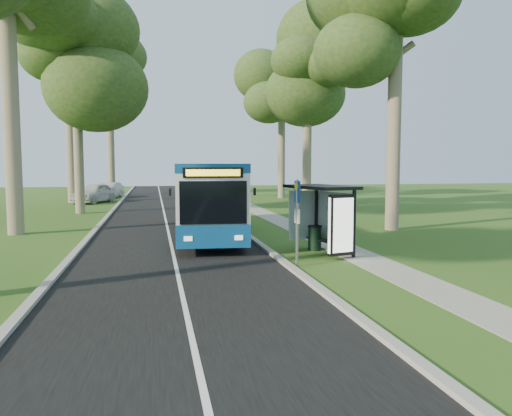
{
  "coord_description": "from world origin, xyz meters",
  "views": [
    {
      "loc": [
        -4.15,
        -16.92,
        3.26
      ],
      "look_at": [
        -0.33,
        1.7,
        1.6
      ],
      "focal_mm": 35.0,
      "sensor_mm": 36.0,
      "label": 1
    }
  ],
  "objects": [
    {
      "name": "bus_stop_sign",
      "position": [
        0.3,
        -1.75,
        1.72
      ],
      "size": [
        0.1,
        0.39,
        2.79
      ],
      "rotation": [
        0.0,
        0.0,
        0.12
      ],
      "color": "gray",
      "rests_on": "ground"
    },
    {
      "name": "kerb_west",
      "position": [
        -7.0,
        10.0,
        0.06
      ],
      "size": [
        0.25,
        100.0,
        0.12
      ],
      "primitive_type": "cube",
      "color": "#9E9B93",
      "rests_on": "ground"
    },
    {
      "name": "centre_line",
      "position": [
        -3.5,
        10.0,
        0.02
      ],
      "size": [
        0.12,
        100.0,
        0.0
      ],
      "primitive_type": "cube",
      "color": "white",
      "rests_on": "road"
    },
    {
      "name": "tree_east_d",
      "position": [
        8.0,
        30.0,
        11.39
      ],
      "size": [
        5.2,
        5.2,
        15.38
      ],
      "color": "#7A6B56",
      "rests_on": "ground"
    },
    {
      "name": "tree_east_c",
      "position": [
        6.8,
        18.0,
        10.33
      ],
      "size": [
        5.2,
        5.2,
        13.93
      ],
      "color": "#7A6B56",
      "rests_on": "ground"
    },
    {
      "name": "tree_west_d",
      "position": [
        -11.0,
        28.0,
        13.2
      ],
      "size": [
        5.2,
        5.2,
        17.86
      ],
      "color": "#7A6B56",
      "rests_on": "ground"
    },
    {
      "name": "tree_west_e",
      "position": [
        -8.5,
        38.0,
        12.03
      ],
      "size": [
        5.2,
        5.2,
        16.25
      ],
      "color": "#7A6B56",
      "rests_on": "ground"
    },
    {
      "name": "bus_shelter",
      "position": [
        1.96,
        -0.01,
        1.76
      ],
      "size": [
        2.23,
        3.21,
        2.5
      ],
      "rotation": [
        0.0,
        0.0,
        0.24
      ],
      "color": "black",
      "rests_on": "ground"
    },
    {
      "name": "tree_west_c",
      "position": [
        -9.0,
        18.0,
        9.48
      ],
      "size": [
        5.2,
        5.2,
        12.78
      ],
      "color": "#7A6B56",
      "rests_on": "ground"
    },
    {
      "name": "litter_bin",
      "position": [
        1.83,
        1.07,
        0.48
      ],
      "size": [
        0.54,
        0.54,
        0.94
      ],
      "rotation": [
        0.0,
        0.0,
        0.29
      ],
      "color": "black",
      "rests_on": "ground"
    },
    {
      "name": "footpath",
      "position": [
        3.0,
        10.0,
        0.01
      ],
      "size": [
        1.5,
        100.0,
        0.02
      ],
      "primitive_type": "cube",
      "color": "gray",
      "rests_on": "ground"
    },
    {
      "name": "car_silver",
      "position": [
        -8.46,
        33.36,
        0.76
      ],
      "size": [
        2.74,
        4.88,
        1.52
      ],
      "primitive_type": "imported",
      "rotation": [
        0.0,
        0.0,
        -0.26
      ],
      "color": "#A7AAAF",
      "rests_on": "ground"
    },
    {
      "name": "ground",
      "position": [
        0.0,
        0.0,
        0.0
      ],
      "size": [
        120.0,
        120.0,
        0.0
      ],
      "primitive_type": "plane",
      "color": "#2F531A",
      "rests_on": "ground"
    },
    {
      "name": "road",
      "position": [
        -3.5,
        10.0,
        0.01
      ],
      "size": [
        7.0,
        100.0,
        0.02
      ],
      "primitive_type": "cube",
      "color": "black",
      "rests_on": "ground"
    },
    {
      "name": "tree_east_b",
      "position": [
        7.5,
        6.0,
        11.11
      ],
      "size": [
        5.2,
        5.2,
        15.0
      ],
      "color": "#7A6B56",
      "rests_on": "ground"
    },
    {
      "name": "kerb_east",
      "position": [
        0.0,
        10.0,
        0.06
      ],
      "size": [
        0.25,
        100.0,
        0.12
      ],
      "primitive_type": "cube",
      "color": "#9E9B93",
      "rests_on": "ground"
    },
    {
      "name": "car_white",
      "position": [
        -9.14,
        27.34,
        0.85
      ],
      "size": [
        3.81,
        5.36,
        1.69
      ],
      "primitive_type": "imported",
      "rotation": [
        0.0,
        0.0,
        -0.41
      ],
      "color": "silver",
      "rests_on": "ground"
    },
    {
      "name": "bus",
      "position": [
        -1.71,
        6.26,
        1.7
      ],
      "size": [
        3.48,
        12.57,
        3.29
      ],
      "rotation": [
        0.0,
        0.0,
        -0.07
      ],
      "color": "silver",
      "rests_on": "ground"
    }
  ]
}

